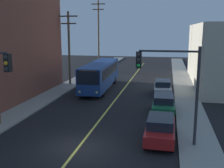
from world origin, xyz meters
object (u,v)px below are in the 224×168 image
(city_bus, at_px, (101,74))
(parked_car_silver, at_px, (163,87))
(parked_car_red, at_px, (160,128))
(utility_pole_far, at_px, (99,33))
(parked_car_green, at_px, (164,104))
(traffic_signal_right_corner, at_px, (171,77))
(utility_pole_mid, at_px, (69,45))

(city_bus, relative_size, parked_car_silver, 2.74)
(city_bus, bearing_deg, parked_car_red, -62.84)
(parked_car_silver, bearing_deg, utility_pole_far, 124.46)
(parked_car_green, xyz_separation_m, traffic_signal_right_corner, (0.47, -6.70, 3.46))
(utility_pole_far, relative_size, traffic_signal_right_corner, 1.99)
(traffic_signal_right_corner, bearing_deg, parked_car_red, 133.56)
(traffic_signal_right_corner, bearing_deg, parked_car_green, 93.98)
(utility_pole_mid, bearing_deg, parked_car_green, -40.13)
(utility_pole_far, xyz_separation_m, traffic_signal_right_corner, (12.34, -30.79, -2.34))
(parked_car_silver, height_order, traffic_signal_right_corner, traffic_signal_right_corner)
(parked_car_green, relative_size, parked_car_silver, 0.99)
(parked_car_silver, bearing_deg, city_bus, 167.11)
(parked_car_red, bearing_deg, traffic_signal_right_corner, -46.44)
(parked_car_red, xyz_separation_m, parked_car_silver, (-0.16, 13.27, 0.00))
(city_bus, xyz_separation_m, parked_car_red, (7.69, -14.99, -0.98))
(parked_car_red, distance_m, utility_pole_mid, 20.94)
(city_bus, distance_m, parked_car_green, 11.83)
(parked_car_green, relative_size, utility_pole_mid, 0.48)
(parked_car_green, height_order, utility_pole_mid, utility_pole_mid)
(parked_car_red, relative_size, utility_pole_mid, 0.48)
(utility_pole_far, bearing_deg, city_bus, -74.93)
(parked_car_silver, bearing_deg, parked_car_red, -89.31)
(parked_car_red, height_order, utility_pole_far, utility_pole_far)
(parked_car_silver, bearing_deg, parked_car_green, -88.06)
(parked_car_green, height_order, parked_car_silver, same)
(parked_car_red, bearing_deg, utility_pole_far, 111.32)
(parked_car_red, relative_size, parked_car_silver, 0.99)
(parked_car_red, bearing_deg, parked_car_silver, 90.69)
(parked_car_red, relative_size, parked_car_green, 1.00)
(parked_car_silver, xyz_separation_m, utility_pole_far, (-11.63, 16.95, 5.80))
(city_bus, bearing_deg, utility_pole_mid, 161.88)
(city_bus, distance_m, utility_pole_mid, 5.83)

